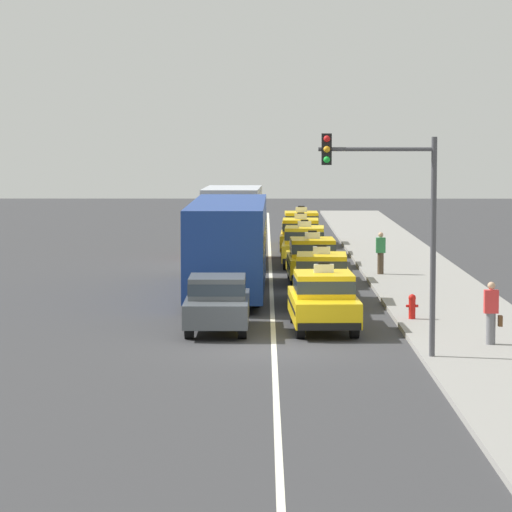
{
  "coord_description": "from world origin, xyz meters",
  "views": [
    {
      "loc": [
        -0.26,
        -35.41,
        5.65
      ],
      "look_at": [
        -0.54,
        12.57,
        1.3
      ],
      "focal_mm": 97.31,
      "sensor_mm": 36.0,
      "label": 1
    }
  ],
  "objects_px": {
    "box_truck_left_third": "(233,222)",
    "taxi_right_nearest": "(323,300)",
    "pedestrian_mid_block": "(491,313)",
    "taxi_right_sixth": "(301,228)",
    "sedan_left_nearest": "(217,302)",
    "pedestrian_near_crosswalk": "(381,253)",
    "taxi_right_fifth": "(301,236)",
    "bus_left_second": "(228,242)",
    "taxi_right_fourth": "(305,245)",
    "fire_hydrant": "(412,305)",
    "traffic_light_pole": "(394,206)",
    "taxi_right_second": "(321,278)",
    "taxi_right_third": "(312,259)"
  },
  "relations": [
    {
      "from": "box_truck_left_third",
      "to": "taxi_right_nearest",
      "type": "relative_size",
      "value": 1.53
    },
    {
      "from": "box_truck_left_third",
      "to": "pedestrian_mid_block",
      "type": "distance_m",
      "value": 24.34
    },
    {
      "from": "taxi_right_nearest",
      "to": "pedestrian_mid_block",
      "type": "xyz_separation_m",
      "value": [
        4.18,
        -3.48,
        0.08
      ]
    },
    {
      "from": "taxi_right_sixth",
      "to": "sedan_left_nearest",
      "type": "bearing_deg",
      "value": -96.09
    },
    {
      "from": "pedestrian_near_crosswalk",
      "to": "taxi_right_fifth",
      "type": "bearing_deg",
      "value": 106.3
    },
    {
      "from": "pedestrian_mid_block",
      "to": "box_truck_left_third",
      "type": "bearing_deg",
      "value": 107.15
    },
    {
      "from": "taxi_right_nearest",
      "to": "pedestrian_mid_block",
      "type": "bearing_deg",
      "value": -39.72
    },
    {
      "from": "bus_left_second",
      "to": "box_truck_left_third",
      "type": "bearing_deg",
      "value": 90.41
    },
    {
      "from": "taxi_right_fourth",
      "to": "fire_hydrant",
      "type": "distance_m",
      "value": 17.47
    },
    {
      "from": "sedan_left_nearest",
      "to": "bus_left_second",
      "type": "bearing_deg",
      "value": 89.43
    },
    {
      "from": "bus_left_second",
      "to": "taxi_right_nearest",
      "type": "xyz_separation_m",
      "value": [
        2.91,
        -8.53,
        -0.94
      ]
    },
    {
      "from": "taxi_right_nearest",
      "to": "taxi_right_fourth",
      "type": "height_order",
      "value": "same"
    },
    {
      "from": "taxi_right_sixth",
      "to": "traffic_light_pole",
      "type": "height_order",
      "value": "traffic_light_pole"
    },
    {
      "from": "pedestrian_mid_block",
      "to": "traffic_light_pole",
      "type": "relative_size",
      "value": 0.29
    },
    {
      "from": "taxi_right_nearest",
      "to": "pedestrian_near_crosswalk",
      "type": "relative_size",
      "value": 2.86
    },
    {
      "from": "taxi_right_nearest",
      "to": "fire_hydrant",
      "type": "xyz_separation_m",
      "value": [
        2.66,
        1.37,
        -0.33
      ]
    },
    {
      "from": "box_truck_left_third",
      "to": "fire_hydrant",
      "type": "bearing_deg",
      "value": -72.94
    },
    {
      "from": "taxi_right_fourth",
      "to": "fire_hydrant",
      "type": "height_order",
      "value": "taxi_right_fourth"
    },
    {
      "from": "taxi_right_fifth",
      "to": "traffic_light_pole",
      "type": "xyz_separation_m",
      "value": [
        1.49,
        -29.15,
        2.94
      ]
    },
    {
      "from": "taxi_right_nearest",
      "to": "box_truck_left_third",
      "type": "bearing_deg",
      "value": 98.59
    },
    {
      "from": "pedestrian_mid_block",
      "to": "taxi_right_fourth",
      "type": "bearing_deg",
      "value": 100.71
    },
    {
      "from": "taxi_right_second",
      "to": "pedestrian_mid_block",
      "type": "relative_size",
      "value": 2.85
    },
    {
      "from": "taxi_right_fourth",
      "to": "traffic_light_pole",
      "type": "height_order",
      "value": "traffic_light_pole"
    },
    {
      "from": "sedan_left_nearest",
      "to": "taxi_right_fourth",
      "type": "xyz_separation_m",
      "value": [
        3.0,
        18.83,
        0.03
      ]
    },
    {
      "from": "sedan_left_nearest",
      "to": "taxi_right_second",
      "type": "height_order",
      "value": "taxi_right_second"
    },
    {
      "from": "taxi_right_fourth",
      "to": "taxi_right_fifth",
      "type": "bearing_deg",
      "value": 90.31
    },
    {
      "from": "taxi_right_sixth",
      "to": "bus_left_second",
      "type": "bearing_deg",
      "value": -98.39
    },
    {
      "from": "box_truck_left_third",
      "to": "pedestrian_mid_block",
      "type": "xyz_separation_m",
      "value": [
        7.17,
        -23.24,
        -0.82
      ]
    },
    {
      "from": "bus_left_second",
      "to": "taxi_right_fourth",
      "type": "bearing_deg",
      "value": 73.92
    },
    {
      "from": "box_truck_left_third",
      "to": "taxi_right_fourth",
      "type": "xyz_separation_m",
      "value": [
        2.99,
        -1.14,
        -0.9
      ]
    },
    {
      "from": "fire_hydrant",
      "to": "box_truck_left_third",
      "type": "bearing_deg",
      "value": 107.06
    },
    {
      "from": "pedestrian_near_crosswalk",
      "to": "fire_hydrant",
      "type": "distance_m",
      "value": 12.75
    },
    {
      "from": "bus_left_second",
      "to": "taxi_right_nearest",
      "type": "relative_size",
      "value": 2.43
    },
    {
      "from": "pedestrian_mid_block",
      "to": "sedan_left_nearest",
      "type": "bearing_deg",
      "value": 155.48
    },
    {
      "from": "bus_left_second",
      "to": "fire_hydrant",
      "type": "relative_size",
      "value": 15.38
    },
    {
      "from": "sedan_left_nearest",
      "to": "pedestrian_mid_block",
      "type": "height_order",
      "value": "pedestrian_mid_block"
    },
    {
      "from": "taxi_right_fifth",
      "to": "fire_hydrant",
      "type": "distance_m",
      "value": 22.55
    },
    {
      "from": "taxi_right_third",
      "to": "taxi_right_fifth",
      "type": "distance_m",
      "value": 11.41
    },
    {
      "from": "taxi_right_nearest",
      "to": "sedan_left_nearest",
      "type": "bearing_deg",
      "value": -176.16
    },
    {
      "from": "box_truck_left_third",
      "to": "taxi_right_second",
      "type": "xyz_separation_m",
      "value": [
        3.18,
        -13.85,
        -0.9
      ]
    },
    {
      "from": "fire_hydrant",
      "to": "pedestrian_mid_block",
      "type": "bearing_deg",
      "value": -72.5
    },
    {
      "from": "taxi_right_nearest",
      "to": "taxi_right_fourth",
      "type": "distance_m",
      "value": 18.63
    },
    {
      "from": "taxi_right_third",
      "to": "fire_hydrant",
      "type": "xyz_separation_m",
      "value": [
        2.55,
        -10.98,
        -0.33
      ]
    },
    {
      "from": "taxi_right_fifth",
      "to": "pedestrian_near_crosswalk",
      "type": "xyz_separation_m",
      "value": [
        2.82,
        -9.65,
        0.09
      ]
    },
    {
      "from": "box_truck_left_third",
      "to": "taxi_right_sixth",
      "type": "xyz_separation_m",
      "value": [
        3.14,
        9.48,
        -0.9
      ]
    },
    {
      "from": "sedan_left_nearest",
      "to": "taxi_right_third",
      "type": "bearing_deg",
      "value": 76.11
    },
    {
      "from": "bus_left_second",
      "to": "pedestrian_near_crosswalk",
      "type": "distance_m",
      "value": 8.02
    },
    {
      "from": "pedestrian_mid_block",
      "to": "traffic_light_pole",
      "type": "distance_m",
      "value": 4.39
    },
    {
      "from": "taxi_right_second",
      "to": "fire_hydrant",
      "type": "relative_size",
      "value": 6.33
    },
    {
      "from": "taxi_right_second",
      "to": "bus_left_second",
      "type": "bearing_deg",
      "value": 139.81
    }
  ]
}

